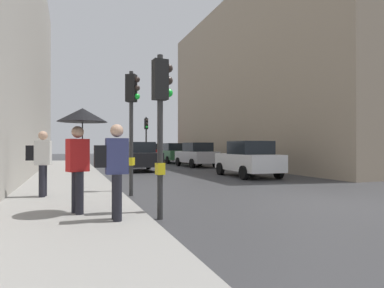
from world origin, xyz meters
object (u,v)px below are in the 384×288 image
at_px(traffic_light_near_left, 161,106).
at_px(car_white_compact, 248,159).
at_px(traffic_light_far_median, 146,132).
at_px(pedestrian_with_umbrella, 81,131).
at_px(traffic_light_near_right, 132,110).
at_px(car_red_sedan, 154,152).
at_px(car_dark_suv, 140,156).
at_px(car_green_estate, 173,153).
at_px(pedestrian_with_grey_backpack, 114,166).
at_px(car_silver_hatchback, 197,155).
at_px(pedestrian_with_black_backpack, 41,159).

height_order(traffic_light_near_left, car_white_compact, traffic_light_near_left).
relative_size(traffic_light_far_median, pedestrian_with_umbrella, 1.75).
height_order(traffic_light_near_right, car_red_sedan, traffic_light_near_right).
xyz_separation_m(car_red_sedan, car_dark_suv, (-4.39, -14.45, 0.00)).
bearing_deg(traffic_light_far_median, car_white_compact, -75.67).
bearing_deg(pedestrian_with_umbrella, car_green_estate, 68.27).
bearing_deg(car_green_estate, pedestrian_with_grey_backpack, -109.67).
bearing_deg(car_dark_suv, car_green_estate, 60.29).
xyz_separation_m(traffic_light_near_right, traffic_light_far_median, (3.75, 15.05, -0.05)).
bearing_deg(pedestrian_with_umbrella, car_red_sedan, 73.42).
bearing_deg(car_red_sedan, traffic_light_far_median, -106.89).
relative_size(traffic_light_near_left, traffic_light_near_right, 0.90).
distance_m(traffic_light_far_median, car_silver_hatchback, 4.40).
xyz_separation_m(car_red_sedan, car_green_estate, (0.28, -6.26, 0.00)).
height_order(traffic_light_near_right, car_green_estate, traffic_light_near_right).
xyz_separation_m(car_white_compact, pedestrian_with_grey_backpack, (-7.52, -8.20, 0.29)).
xyz_separation_m(pedestrian_with_umbrella, pedestrian_with_black_backpack, (-0.94, 2.69, -0.68)).
distance_m(traffic_light_far_median, car_green_estate, 4.81).
xyz_separation_m(car_silver_hatchback, pedestrian_with_black_backpack, (-9.45, -12.89, 0.29)).
xyz_separation_m(traffic_light_far_median, pedestrian_with_black_backpack, (-6.26, -15.40, -1.42)).
height_order(traffic_light_near_left, pedestrian_with_black_backpack, traffic_light_near_left).
bearing_deg(car_silver_hatchback, pedestrian_with_black_backpack, -126.26).
distance_m(traffic_light_near_left, car_red_sedan, 28.77).
distance_m(traffic_light_near_right, car_dark_suv, 10.46).
height_order(car_green_estate, pedestrian_with_black_backpack, pedestrian_with_black_backpack).
bearing_deg(pedestrian_with_black_backpack, car_silver_hatchback, 53.74).
xyz_separation_m(traffic_light_near_right, car_dark_suv, (2.24, 10.06, -1.75)).
distance_m(traffic_light_far_median, pedestrian_with_umbrella, 18.87).
relative_size(traffic_light_far_median, pedestrian_with_black_backpack, 2.12).
relative_size(car_red_sedan, pedestrian_with_grey_backpack, 2.43).
bearing_deg(car_red_sedan, car_green_estate, -87.40).
distance_m(traffic_light_far_median, pedestrian_with_black_backpack, 16.68).
height_order(traffic_light_far_median, car_dark_suv, traffic_light_far_median).
bearing_deg(car_white_compact, car_silver_hatchback, 86.98).
height_order(pedestrian_with_umbrella, pedestrian_with_black_backpack, pedestrian_with_umbrella).
bearing_deg(traffic_light_near_left, pedestrian_with_grey_backpack, -154.45).
bearing_deg(car_silver_hatchback, car_green_estate, 90.29).
height_order(car_green_estate, pedestrian_with_grey_backpack, pedestrian_with_grey_backpack).
xyz_separation_m(traffic_light_far_median, car_dark_suv, (-1.51, -4.98, -1.71)).
height_order(car_dark_suv, pedestrian_with_black_backpack, pedestrian_with_black_backpack).
height_order(car_silver_hatchback, pedestrian_with_grey_backpack, pedestrian_with_grey_backpack).
distance_m(traffic_light_near_left, car_dark_suv, 13.77).
height_order(car_red_sedan, pedestrian_with_black_backpack, pedestrian_with_black_backpack).
height_order(traffic_light_near_left, traffic_light_far_median, traffic_light_far_median).
relative_size(car_green_estate, car_dark_suv, 0.99).
bearing_deg(car_white_compact, traffic_light_far_median, 104.33).
distance_m(car_white_compact, car_silver_hatchback, 8.28).
relative_size(car_dark_suv, pedestrian_with_grey_backpack, 2.41).
height_order(traffic_light_near_left, pedestrian_with_grey_backpack, traffic_light_near_left).
relative_size(traffic_light_near_right, traffic_light_far_median, 1.02).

